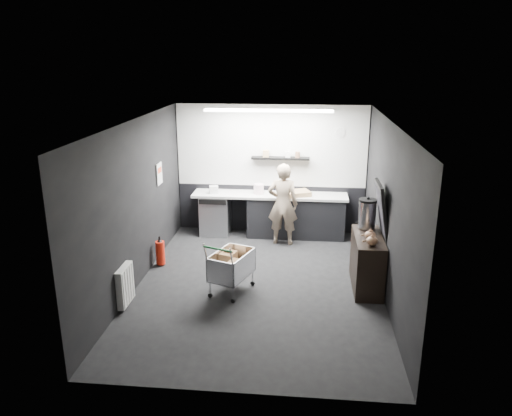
# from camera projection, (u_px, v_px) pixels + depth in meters

# --- Properties ---
(floor) EXTENTS (5.50, 5.50, 0.00)m
(floor) POSITION_uv_depth(u_px,v_px,m) (259.00, 285.00, 8.29)
(floor) COLOR black
(floor) RESTS_ON ground
(ceiling) EXTENTS (5.50, 5.50, 0.00)m
(ceiling) POSITION_uv_depth(u_px,v_px,m) (259.00, 122.00, 7.48)
(ceiling) COLOR white
(ceiling) RESTS_ON wall_back
(wall_back) EXTENTS (5.50, 0.00, 5.50)m
(wall_back) POSITION_uv_depth(u_px,v_px,m) (271.00, 169.00, 10.49)
(wall_back) COLOR black
(wall_back) RESTS_ON floor
(wall_front) EXTENTS (5.50, 0.00, 5.50)m
(wall_front) POSITION_uv_depth(u_px,v_px,m) (234.00, 285.00, 5.27)
(wall_front) COLOR black
(wall_front) RESTS_ON floor
(wall_left) EXTENTS (0.00, 5.50, 5.50)m
(wall_left) POSITION_uv_depth(u_px,v_px,m) (136.00, 204.00, 8.07)
(wall_left) COLOR black
(wall_left) RESTS_ON floor
(wall_right) EXTENTS (0.00, 5.50, 5.50)m
(wall_right) POSITION_uv_depth(u_px,v_px,m) (388.00, 212.00, 7.69)
(wall_right) COLOR black
(wall_right) RESTS_ON floor
(kitchen_wall_panel) EXTENTS (3.95, 0.02, 1.70)m
(kitchen_wall_panel) POSITION_uv_depth(u_px,v_px,m) (271.00, 146.00, 10.33)
(kitchen_wall_panel) COLOR silver
(kitchen_wall_panel) RESTS_ON wall_back
(dado_panel) EXTENTS (3.95, 0.02, 1.00)m
(dado_panel) POSITION_uv_depth(u_px,v_px,m) (271.00, 208.00, 10.73)
(dado_panel) COLOR black
(dado_panel) RESTS_ON wall_back
(floating_shelf) EXTENTS (1.20, 0.22, 0.04)m
(floating_shelf) POSITION_uv_depth(u_px,v_px,m) (280.00, 158.00, 10.27)
(floating_shelf) COLOR black
(floating_shelf) RESTS_ON wall_back
(wall_clock) EXTENTS (0.20, 0.03, 0.20)m
(wall_clock) POSITION_uv_depth(u_px,v_px,m) (340.00, 133.00, 10.09)
(wall_clock) COLOR silver
(wall_clock) RESTS_ON wall_back
(poster) EXTENTS (0.02, 0.30, 0.40)m
(poster) POSITION_uv_depth(u_px,v_px,m) (159.00, 174.00, 9.24)
(poster) COLOR silver
(poster) RESTS_ON wall_left
(poster_red_band) EXTENTS (0.02, 0.22, 0.10)m
(poster_red_band) POSITION_uv_depth(u_px,v_px,m) (159.00, 170.00, 9.22)
(poster_red_band) COLOR red
(poster_red_band) RESTS_ON poster
(radiator) EXTENTS (0.10, 0.50, 0.60)m
(radiator) POSITION_uv_depth(u_px,v_px,m) (125.00, 285.00, 7.51)
(radiator) COLOR silver
(radiator) RESTS_ON wall_left
(ceiling_strip) EXTENTS (2.40, 0.20, 0.04)m
(ceiling_strip) POSITION_uv_depth(u_px,v_px,m) (268.00, 111.00, 9.25)
(ceiling_strip) COLOR white
(ceiling_strip) RESTS_ON ceiling
(prep_counter) EXTENTS (3.20, 0.61, 0.90)m
(prep_counter) POSITION_uv_depth(u_px,v_px,m) (276.00, 215.00, 10.43)
(prep_counter) COLOR black
(prep_counter) RESTS_ON floor
(person) EXTENTS (0.63, 0.44, 1.65)m
(person) POSITION_uv_depth(u_px,v_px,m) (283.00, 204.00, 9.88)
(person) COLOR beige
(person) RESTS_ON floor
(shopping_cart) EXTENTS (0.75, 0.99, 0.91)m
(shopping_cart) POSITION_uv_depth(u_px,v_px,m) (231.00, 267.00, 7.96)
(shopping_cart) COLOR silver
(shopping_cart) RESTS_ON floor
(sideboard) EXTENTS (0.50, 1.18, 1.76)m
(sideboard) POSITION_uv_depth(u_px,v_px,m) (368.00, 255.00, 8.11)
(sideboard) COLOR black
(sideboard) RESTS_ON floor
(fire_extinguisher) EXTENTS (0.16, 0.16, 0.53)m
(fire_extinguisher) POSITION_uv_depth(u_px,v_px,m) (160.00, 252.00, 9.00)
(fire_extinguisher) COLOR red
(fire_extinguisher) RESTS_ON floor
(cardboard_box) EXTENTS (0.58, 0.52, 0.10)m
(cardboard_box) POSITION_uv_depth(u_px,v_px,m) (298.00, 193.00, 10.20)
(cardboard_box) COLOR #A28356
(cardboard_box) RESTS_ON prep_counter
(pink_tub) EXTENTS (0.21, 0.21, 0.21)m
(pink_tub) POSITION_uv_depth(u_px,v_px,m) (259.00, 189.00, 10.31)
(pink_tub) COLOR silver
(pink_tub) RESTS_ON prep_counter
(white_container) EXTENTS (0.20, 0.17, 0.16)m
(white_container) POSITION_uv_depth(u_px,v_px,m) (214.00, 190.00, 10.35)
(white_container) COLOR silver
(white_container) RESTS_ON prep_counter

